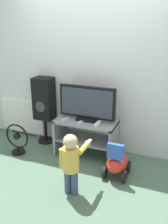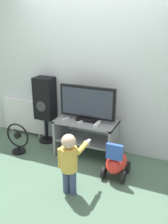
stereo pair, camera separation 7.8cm
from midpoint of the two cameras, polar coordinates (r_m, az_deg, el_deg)
ground_plane at (r=3.79m, az=-0.30°, el=-11.24°), size 16.00×16.00×0.00m
wall_back at (r=3.82m, az=3.16°, el=9.99°), size 10.00×0.06×2.60m
tv_stand at (r=3.81m, az=1.17°, el=-4.80°), size 0.91×0.49×0.57m
television at (r=3.66m, az=1.36°, el=1.88°), size 0.86×0.20×0.52m
game_console at (r=3.55m, az=3.65°, el=-2.83°), size 0.05×0.18×0.04m
remote_primary at (r=3.77m, az=-3.65°, el=-1.56°), size 0.07×0.13×0.03m
remote_secondary at (r=3.67m, az=-0.06°, el=-2.18°), size 0.06×0.13×0.03m
child at (r=2.95m, az=-2.55°, el=-10.73°), size 0.30×0.45×0.78m
speaker_tower at (r=4.15m, az=-8.39°, el=2.71°), size 0.31×0.28×1.12m
floor_fan at (r=4.05m, az=-14.33°, el=-6.12°), size 0.41×0.21×0.50m
ride_on_toy at (r=3.42m, az=8.06°, el=-11.37°), size 0.31×0.45×0.52m
radiator at (r=4.64m, az=-12.93°, el=-0.80°), size 0.85×0.08×0.65m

